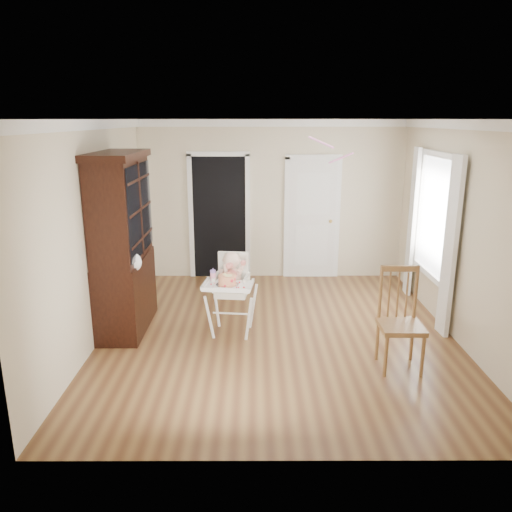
{
  "coord_description": "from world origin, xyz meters",
  "views": [
    {
      "loc": [
        -0.29,
        -5.99,
        2.7
      ],
      "look_at": [
        -0.27,
        -0.06,
        1.07
      ],
      "focal_mm": 35.0,
      "sensor_mm": 36.0,
      "label": 1
    }
  ],
  "objects_px": {
    "sippy_cup": "(213,275)",
    "china_cabinet": "(123,244)",
    "high_chair": "(231,285)",
    "dining_chair": "(400,323)",
    "cake": "(227,280)"
  },
  "relations": [
    {
      "from": "sippy_cup",
      "to": "china_cabinet",
      "type": "bearing_deg",
      "value": 167.45
    },
    {
      "from": "sippy_cup",
      "to": "high_chair",
      "type": "bearing_deg",
      "value": 19.37
    },
    {
      "from": "cake",
      "to": "china_cabinet",
      "type": "distance_m",
      "value": 1.47
    },
    {
      "from": "china_cabinet",
      "to": "high_chair",
      "type": "bearing_deg",
      "value": -7.44
    },
    {
      "from": "china_cabinet",
      "to": "dining_chair",
      "type": "height_order",
      "value": "china_cabinet"
    },
    {
      "from": "high_chair",
      "to": "sippy_cup",
      "type": "distance_m",
      "value": 0.28
    },
    {
      "from": "high_chair",
      "to": "dining_chair",
      "type": "xyz_separation_m",
      "value": [
        1.91,
        -0.91,
        -0.13
      ]
    },
    {
      "from": "cake",
      "to": "sippy_cup",
      "type": "height_order",
      "value": "sippy_cup"
    },
    {
      "from": "china_cabinet",
      "to": "sippy_cup",
      "type": "bearing_deg",
      "value": -12.55
    },
    {
      "from": "dining_chair",
      "to": "china_cabinet",
      "type": "bearing_deg",
      "value": 162.25
    },
    {
      "from": "sippy_cup",
      "to": "dining_chair",
      "type": "distance_m",
      "value": 2.31
    },
    {
      "from": "cake",
      "to": "china_cabinet",
      "type": "xyz_separation_m",
      "value": [
        -1.36,
        0.43,
        0.35
      ]
    },
    {
      "from": "high_chair",
      "to": "cake",
      "type": "relative_size",
      "value": 3.87
    },
    {
      "from": "high_chair",
      "to": "china_cabinet",
      "type": "distance_m",
      "value": 1.49
    },
    {
      "from": "high_chair",
      "to": "china_cabinet",
      "type": "relative_size",
      "value": 0.46
    }
  ]
}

